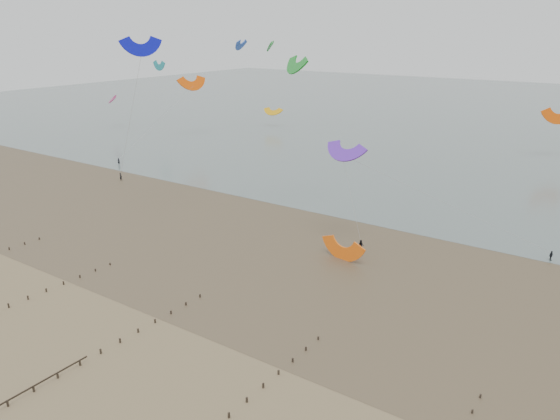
{
  "coord_description": "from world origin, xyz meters",
  "views": [
    {
      "loc": [
        49.0,
        -34.79,
        33.66
      ],
      "look_at": [
        5.71,
        28.0,
        8.0
      ],
      "focal_mm": 35.0,
      "sensor_mm": 36.0,
      "label": 1
    }
  ],
  "objects": [
    {
      "name": "kitesurfers",
      "position": [
        35.39,
        48.91,
        0.83
      ],
      "size": [
        139.62,
        17.33,
        1.8
      ],
      "color": "black",
      "rests_on": "ground"
    },
    {
      "name": "grounded_kite",
      "position": [
        13.42,
        33.49,
        0.0
      ],
      "size": [
        7.38,
        6.17,
        3.65
      ],
      "primitive_type": null,
      "rotation": [
        1.54,
        0.0,
        -0.16
      ],
      "color": "#FF6310",
      "rests_on": "ground"
    },
    {
      "name": "kites_airborne",
      "position": [
        4.83,
        92.16,
        20.7
      ],
      "size": [
        240.22,
        118.28,
        45.44
      ],
      "color": "orange",
      "rests_on": "ground"
    },
    {
      "name": "kitesurfer_lead",
      "position": [
        -50.23,
        44.39,
        0.93
      ],
      "size": [
        0.71,
        0.49,
        1.85
      ],
      "primitive_type": "imported",
      "rotation": [
        0.0,
        0.0,
        3.22
      ],
      "color": "black",
      "rests_on": "ground"
    },
    {
      "name": "sea_and_shore",
      "position": [
        -4.08,
        34.4,
        0.01
      ],
      "size": [
        500.0,
        665.0,
        0.03
      ],
      "color": "#475654",
      "rests_on": "ground"
    },
    {
      "name": "ground",
      "position": [
        0.0,
        0.0,
        0.0
      ],
      "size": [
        500.0,
        500.0,
        0.0
      ],
      "primitive_type": "plane",
      "color": "brown",
      "rests_on": "ground"
    }
  ]
}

